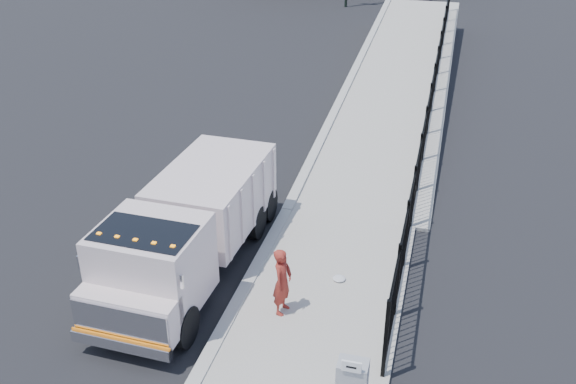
# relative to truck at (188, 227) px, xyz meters

# --- Properties ---
(ground) EXTENTS (120.00, 120.00, 0.00)m
(ground) POSITION_rel_truck_xyz_m (1.53, -0.46, -1.35)
(ground) COLOR black
(ground) RESTS_ON ground
(sidewalk) EXTENTS (3.55, 12.00, 0.12)m
(sidewalk) POSITION_rel_truck_xyz_m (3.45, -2.46, -1.29)
(sidewalk) COLOR #9E998E
(sidewalk) RESTS_ON ground
(curb) EXTENTS (0.30, 12.00, 0.16)m
(curb) POSITION_rel_truck_xyz_m (1.53, -2.46, -1.27)
(curb) COLOR #ADAAA3
(curb) RESTS_ON ground
(ramp) EXTENTS (3.95, 24.06, 3.19)m
(ramp) POSITION_rel_truck_xyz_m (3.65, 15.54, -1.35)
(ramp) COLOR #9E998E
(ramp) RESTS_ON ground
(iron_fence) EXTENTS (0.10, 28.00, 1.80)m
(iron_fence) POSITION_rel_truck_xyz_m (5.08, 11.54, -0.45)
(iron_fence) COLOR black
(iron_fence) RESTS_ON ground
(truck) EXTENTS (2.53, 7.10, 2.40)m
(truck) POSITION_rel_truck_xyz_m (0.00, 0.00, 0.00)
(truck) COLOR black
(truck) RESTS_ON ground
(worker) EXTENTS (0.47, 0.64, 1.62)m
(worker) POSITION_rel_truck_xyz_m (2.63, -1.00, -0.42)
(worker) COLOR maroon
(worker) RESTS_ON sidewalk
(arrow_sign) EXTENTS (0.35, 0.04, 0.22)m
(arrow_sign) POSITION_rel_truck_xyz_m (4.63, -3.83, 0.13)
(arrow_sign) COLOR white
(arrow_sign) RESTS_ON utility_cabinet
(debris) EXTENTS (0.32, 0.32, 0.08)m
(debris) POSITION_rel_truck_xyz_m (3.64, 0.51, -1.19)
(debris) COLOR silver
(debris) RESTS_ON sidewalk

